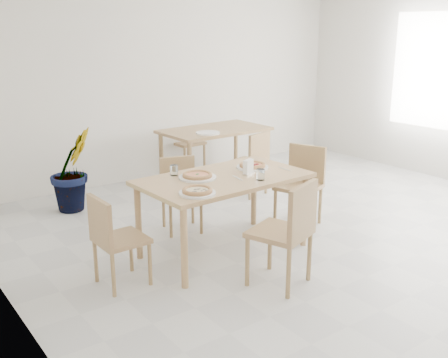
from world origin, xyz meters
TOP-DOWN VIEW (x-y plane):
  - main_table at (-1.06, 0.73)m, footprint 1.60×0.94m
  - chair_south at (-1.05, -0.14)m, footprint 0.57×0.57m
  - chair_north at (-1.07, 1.51)m, footprint 0.47×0.47m
  - chair_west at (-2.21, 0.70)m, footprint 0.40×0.40m
  - chair_east at (0.08, 0.85)m, footprint 0.55×0.55m
  - plate_margherita at (-1.29, 0.83)m, footprint 0.35×0.35m
  - plate_mushroom at (-1.55, 0.44)m, footprint 0.31×0.31m
  - plate_pepperoni at (-0.65, 0.81)m, footprint 0.32×0.32m
  - pizza_margherita at (-1.29, 0.83)m, footprint 0.30×0.30m
  - pizza_mushroom at (-1.55, 0.44)m, footprint 0.27×0.27m
  - pizza_pepperoni at (-0.65, 0.81)m, footprint 0.33×0.33m
  - tumbler_a at (-1.41, 1.05)m, footprint 0.07×0.07m
  - tumbler_b at (-0.86, 0.45)m, footprint 0.08×0.08m
  - napkin_holder at (-0.83, 0.66)m, footprint 0.14×0.11m
  - fork_a at (-0.43, 0.60)m, footprint 0.02×0.18m
  - fork_b at (-1.00, 0.61)m, footprint 0.05×0.19m
  - second_table at (0.27, 2.75)m, footprint 1.47×0.87m
  - chair_back_s at (0.29, 1.95)m, footprint 0.50×0.50m
  - chair_back_n at (0.26, 3.54)m, footprint 0.45×0.45m
  - plate_empty at (-0.00, 2.52)m, footprint 0.31×0.31m
  - potted_plant at (-1.76, 2.77)m, footprint 0.65×0.58m

SIDE VIEW (x-z plane):
  - chair_north at x=-1.07m, z-range 0.06..0.83m
  - chair_west at x=-2.21m, z-range 0.06..0.85m
  - chair_back_s at x=0.29m, z-range 0.07..0.89m
  - potted_plant at x=-1.76m, z-range 0.00..0.98m
  - chair_back_n at x=0.26m, z-range 0.07..0.92m
  - chair_east at x=0.08m, z-range 0.07..0.93m
  - chair_south at x=-1.05m, z-range 0.07..0.97m
  - second_table at x=0.27m, z-range 0.29..1.04m
  - main_table at x=-1.06m, z-range 0.30..1.05m
  - fork_a at x=-0.43m, z-range 0.75..0.76m
  - fork_b at x=-1.00m, z-range 0.75..0.76m
  - plate_margherita at x=-1.29m, z-range 0.75..0.77m
  - plate_mushroom at x=-1.55m, z-range 0.75..0.77m
  - plate_pepperoni at x=-0.65m, z-range 0.75..0.77m
  - plate_empty at x=0.00m, z-range 0.75..0.77m
  - pizza_margherita at x=-1.29m, z-range 0.76..0.80m
  - pizza_mushroom at x=-1.55m, z-range 0.76..0.80m
  - pizza_pepperoni at x=-0.65m, z-range 0.77..0.80m
  - tumbler_a at x=-1.41m, z-range 0.75..0.85m
  - tumbler_b at x=-0.86m, z-range 0.75..0.85m
  - napkin_holder at x=-0.83m, z-range 0.75..0.89m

